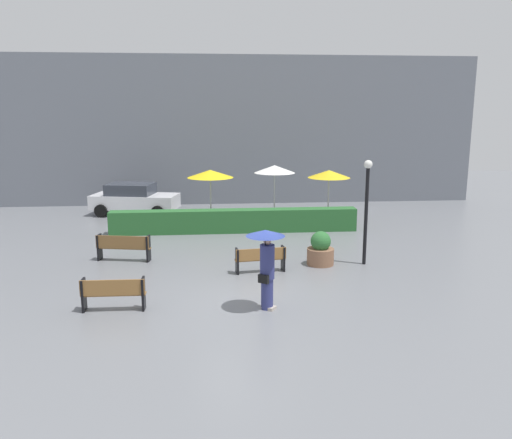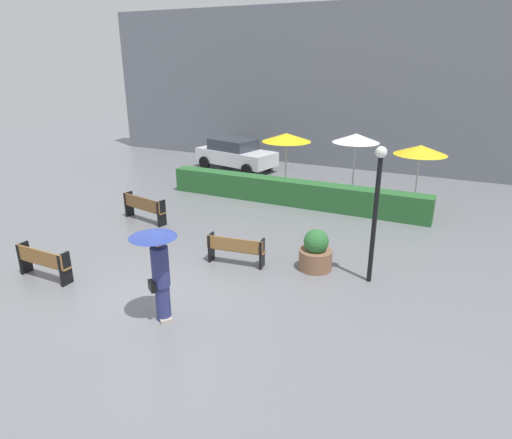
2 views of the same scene
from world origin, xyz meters
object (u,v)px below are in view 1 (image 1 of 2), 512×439
at_px(bench_mid_center, 261,258).
at_px(patio_umbrella_yellow_far, 329,174).
at_px(patio_umbrella_white, 275,169).
at_px(parked_car, 134,198).
at_px(bench_near_left, 113,292).
at_px(lamp_post, 367,200).
at_px(patio_umbrella_yellow, 210,174).
at_px(bench_far_left, 123,246).
at_px(pedestrian_with_umbrella, 266,258).
at_px(planter_pot, 320,250).

bearing_deg(bench_mid_center, patio_umbrella_yellow_far, 62.34).
relative_size(patio_umbrella_white, parked_car, 0.60).
xyz_separation_m(bench_near_left, lamp_post, (7.71, 3.56, 1.68)).
relative_size(patio_umbrella_yellow, patio_umbrella_yellow_far, 1.02).
xyz_separation_m(bench_mid_center, patio_umbrella_yellow_far, (3.87, 7.38, 1.78)).
height_order(bench_far_left, bench_near_left, bench_far_left).
bearing_deg(pedestrian_with_umbrella, patio_umbrella_white, 81.92).
relative_size(bench_far_left, bench_mid_center, 1.14).
height_order(bench_far_left, patio_umbrella_white, patio_umbrella_white).
bearing_deg(bench_near_left, parked_car, 95.58).
distance_m(bench_near_left, patio_umbrella_yellow_far, 13.17).
height_order(bench_mid_center, patio_umbrella_yellow_far, patio_umbrella_yellow_far).
relative_size(bench_far_left, patio_umbrella_yellow, 0.76).
bearing_deg(lamp_post, patio_umbrella_yellow, 126.57).
relative_size(bench_far_left, patio_umbrella_white, 0.71).
height_order(bench_far_left, pedestrian_with_umbrella, pedestrian_with_umbrella).
bearing_deg(planter_pot, patio_umbrella_white, 95.93).
relative_size(planter_pot, patio_umbrella_yellow_far, 0.47).
bearing_deg(patio_umbrella_white, planter_pot, -84.07).
relative_size(lamp_post, parked_car, 0.79).
height_order(bench_mid_center, lamp_post, lamp_post).
xyz_separation_m(patio_umbrella_yellow_far, parked_car, (-9.26, 2.71, -1.45)).
bearing_deg(pedestrian_with_umbrella, bench_far_left, 132.18).
height_order(patio_umbrella_yellow, patio_umbrella_white, patio_umbrella_white).
distance_m(lamp_post, patio_umbrella_yellow_far, 6.76).
height_order(lamp_post, patio_umbrella_yellow_far, lamp_post).
relative_size(planter_pot, patio_umbrella_yellow, 0.46).
xyz_separation_m(bench_mid_center, lamp_post, (3.60, 0.63, 1.71)).
bearing_deg(bench_far_left, planter_pot, -8.67).
xyz_separation_m(pedestrian_with_umbrella, patio_umbrella_yellow_far, (4.03, 10.57, 0.87)).
distance_m(pedestrian_with_umbrella, lamp_post, 5.41).
height_order(pedestrian_with_umbrella, lamp_post, lamp_post).
bearing_deg(bench_far_left, parked_car, 95.39).
xyz_separation_m(bench_far_left, planter_pot, (6.70, -1.02, -0.04)).
height_order(bench_near_left, patio_umbrella_yellow, patio_umbrella_yellow).
bearing_deg(bench_far_left, patio_umbrella_yellow_far, 33.78).
distance_m(pedestrian_with_umbrella, planter_pot, 4.58).
bearing_deg(bench_near_left, patio_umbrella_white, 62.53).
bearing_deg(lamp_post, planter_pot, 177.32).
bearing_deg(patio_umbrella_yellow_far, planter_pot, -104.82).
bearing_deg(parked_car, lamp_post, -46.49).
relative_size(lamp_post, patio_umbrella_white, 1.32).
bearing_deg(patio_umbrella_white, parked_car, 160.04).
xyz_separation_m(lamp_post, patio_umbrella_white, (-2.22, 7.01, 0.29)).
distance_m(pedestrian_with_umbrella, patio_umbrella_yellow_far, 11.34).
xyz_separation_m(pedestrian_with_umbrella, parked_car, (-5.23, 13.28, -0.59)).
relative_size(bench_mid_center, lamp_post, 0.47).
distance_m(bench_far_left, lamp_post, 8.43).
xyz_separation_m(patio_umbrella_yellow, patio_umbrella_yellow_far, (5.43, -0.20, -0.04)).
xyz_separation_m(bench_mid_center, patio_umbrella_yellow, (-1.56, 7.58, 1.83)).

